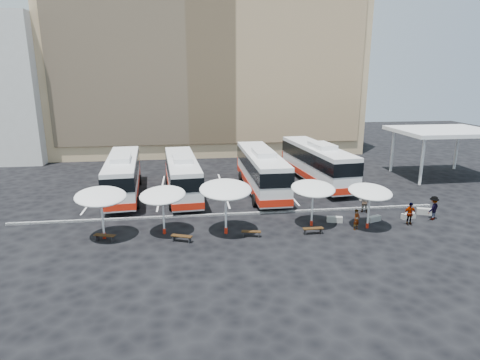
{
  "coord_description": "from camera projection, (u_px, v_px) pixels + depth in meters",
  "views": [
    {
      "loc": [
        -3.31,
        -29.62,
        10.92
      ],
      "look_at": [
        1.0,
        3.0,
        2.2
      ],
      "focal_mm": 30.0,
      "sensor_mm": 36.0,
      "label": 1
    }
  ],
  "objects": [
    {
      "name": "bus_1",
      "position": [
        182.0,
        174.0,
        36.8
      ],
      "size": [
        3.59,
        12.45,
        3.9
      ],
      "rotation": [
        0.0,
        0.0,
        0.08
      ],
      "color": "white",
      "rests_on": "ground"
    },
    {
      "name": "wood_bench_2",
      "position": [
        251.0,
        232.0,
        27.7
      ],
      "size": [
        1.39,
        0.65,
        0.41
      ],
      "rotation": [
        0.0,
        0.0,
        -0.22
      ],
      "color": "black",
      "rests_on": "ground"
    },
    {
      "name": "conc_bench_3",
      "position": [
        425.0,
        211.0,
        32.13
      ],
      "size": [
        1.39,
        0.89,
        0.49
      ],
      "primitive_type": "cube",
      "rotation": [
        0.0,
        0.0,
        -0.37
      ],
      "color": "gray",
      "rests_on": "ground"
    },
    {
      "name": "bus_2",
      "position": [
        261.0,
        170.0,
        37.93
      ],
      "size": [
        3.2,
        13.3,
        4.21
      ],
      "rotation": [
        0.0,
        0.0,
        0.01
      ],
      "color": "white",
      "rests_on": "ground"
    },
    {
      "name": "sandstone_building",
      "position": [
        208.0,
        62.0,
        58.91
      ],
      "size": [
        42.0,
        18.25,
        29.6
      ],
      "color": "tan",
      "rests_on": "ground"
    },
    {
      "name": "wood_bench_0",
      "position": [
        105.0,
        236.0,
        26.98
      ],
      "size": [
        1.51,
        0.83,
        0.45
      ],
      "rotation": [
        0.0,
        0.0,
        -0.32
      ],
      "color": "black",
      "rests_on": "ground"
    },
    {
      "name": "conc_bench_0",
      "position": [
        335.0,
        219.0,
        30.47
      ],
      "size": [
        1.22,
        0.65,
        0.44
      ],
      "primitive_type": "cube",
      "rotation": [
        0.0,
        0.0,
        -0.24
      ],
      "color": "gray",
      "rests_on": "ground"
    },
    {
      "name": "bus_3",
      "position": [
        317.0,
        162.0,
        41.15
      ],
      "size": [
        4.15,
        13.72,
        4.29
      ],
      "rotation": [
        0.0,
        0.0,
        0.1
      ],
      "color": "white",
      "rests_on": "ground"
    },
    {
      "name": "bus_0",
      "position": [
        123.0,
        174.0,
        36.67
      ],
      "size": [
        3.65,
        12.64,
        3.96
      ],
      "rotation": [
        0.0,
        0.0,
        0.08
      ],
      "color": "white",
      "rests_on": "ground"
    },
    {
      "name": "passenger_2",
      "position": [
        410.0,
        214.0,
        29.8
      ],
      "size": [
        1.03,
        0.47,
        1.73
      ],
      "primitive_type": "imported",
      "rotation": [
        0.0,
        0.0,
        0.05
      ],
      "color": "black",
      "rests_on": "ground"
    },
    {
      "name": "ground",
      "position": [
        232.0,
        217.0,
        31.6
      ],
      "size": [
        120.0,
        120.0,
        0.0
      ],
      "primitive_type": "plane",
      "color": "black",
      "rests_on": "ground"
    },
    {
      "name": "service_canopy",
      "position": [
        444.0,
        132.0,
        42.98
      ],
      "size": [
        10.0,
        8.0,
        5.2
      ],
      "color": "white",
      "rests_on": "ground"
    },
    {
      "name": "passenger_1",
      "position": [
        365.0,
        202.0,
        32.56
      ],
      "size": [
        1.07,
        1.01,
        1.74
      ],
      "primitive_type": "imported",
      "rotation": [
        0.0,
        0.0,
        2.58
      ],
      "color": "black",
      "rests_on": "ground"
    },
    {
      "name": "sunshade_1",
      "position": [
        162.0,
        195.0,
        27.58
      ],
      "size": [
        4.0,
        4.03,
        3.34
      ],
      "rotation": [
        0.0,
        0.0,
        -0.3
      ],
      "color": "white",
      "rests_on": "ground"
    },
    {
      "name": "sunshade_0",
      "position": [
        101.0,
        197.0,
        26.72
      ],
      "size": [
        4.39,
        4.42,
        3.54
      ],
      "rotation": [
        0.0,
        0.0,
        0.37
      ],
      "color": "white",
      "rests_on": "ground"
    },
    {
      "name": "wood_bench_1",
      "position": [
        182.0,
        237.0,
        26.86
      ],
      "size": [
        1.47,
        0.9,
        0.44
      ],
      "rotation": [
        0.0,
        0.0,
        -0.39
      ],
      "color": "black",
      "rests_on": "ground"
    },
    {
      "name": "bay_lines",
      "position": [
        223.0,
        189.0,
        39.27
      ],
      "size": [
        24.15,
        12.0,
        0.01
      ],
      "color": "white",
      "rests_on": "ground"
    },
    {
      "name": "passenger_3",
      "position": [
        433.0,
        208.0,
        30.83
      ],
      "size": [
        1.4,
        1.24,
        1.88
      ],
      "primitive_type": "imported",
      "rotation": [
        0.0,
        0.0,
        3.71
      ],
      "color": "black",
      "rests_on": "ground"
    },
    {
      "name": "passenger_0",
      "position": [
        357.0,
        220.0,
        28.88
      ],
      "size": [
        0.66,
        0.59,
        1.53
      ],
      "primitive_type": "imported",
      "rotation": [
        0.0,
        0.0,
        0.51
      ],
      "color": "black",
      "rests_on": "ground"
    },
    {
      "name": "sunshade_2",
      "position": [
        226.0,
        190.0,
        27.55
      ],
      "size": [
        3.87,
        3.92,
        3.8
      ],
      "rotation": [
        0.0,
        0.0,
        0.07
      ],
      "color": "white",
      "rests_on": "ground"
    },
    {
      "name": "sunshade_4",
      "position": [
        370.0,
        192.0,
        28.65
      ],
      "size": [
        3.43,
        3.47,
        3.25
      ],
      "rotation": [
        0.0,
        0.0,
        0.11
      ],
      "color": "white",
      "rests_on": "ground"
    },
    {
      "name": "conc_bench_2",
      "position": [
        408.0,
        216.0,
        31.23
      ],
      "size": [
        1.2,
        0.61,
        0.43
      ],
      "primitive_type": "cube",
      "rotation": [
        0.0,
        0.0,
        0.21
      ],
      "color": "gray",
      "rests_on": "ground"
    },
    {
      "name": "curb_divider",
      "position": [
        232.0,
        214.0,
        32.06
      ],
      "size": [
        34.0,
        0.25,
        0.15
      ],
      "primitive_type": "cube",
      "color": "black",
      "rests_on": "ground"
    },
    {
      "name": "wood_bench_3",
      "position": [
        313.0,
        229.0,
        28.18
      ],
      "size": [
        1.46,
        0.42,
        0.45
      ],
      "rotation": [
        0.0,
        0.0,
        0.02
      ],
      "color": "black",
      "rests_on": "ground"
    },
    {
      "name": "sunshade_3",
      "position": [
        313.0,
        189.0,
        29.1
      ],
      "size": [
        3.31,
        3.35,
        3.36
      ],
      "rotation": [
        0.0,
        0.0,
        -0.03
      ],
      "color": "white",
      "rests_on": "ground"
    },
    {
      "name": "conc_bench_1",
      "position": [
        374.0,
        219.0,
        30.62
      ],
      "size": [
        1.18,
        0.72,
        0.42
      ],
      "primitive_type": "cube",
      "rotation": [
        0.0,
        0.0,
        0.34
      ],
      "color": "gray",
      "rests_on": "ground"
    }
  ]
}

